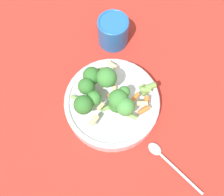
% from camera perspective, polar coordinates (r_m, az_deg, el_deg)
% --- Properties ---
extents(ground_plane, '(3.00, 3.00, 0.00)m').
position_cam_1_polar(ground_plane, '(0.68, 0.00, -1.96)').
color(ground_plane, '#B72D23').
extents(bowl, '(0.24, 0.24, 0.05)m').
position_cam_1_polar(bowl, '(0.66, 0.00, -1.16)').
color(bowl, silver).
rests_on(bowl, ground_plane).
extents(pasta_salad, '(0.19, 0.17, 0.09)m').
position_cam_1_polar(pasta_salad, '(0.59, -1.30, 1.16)').
color(pasta_salad, '#8CB766').
rests_on(pasta_salad, bowl).
extents(cup, '(0.08, 0.08, 0.09)m').
position_cam_1_polar(cup, '(0.74, 0.24, 14.35)').
color(cup, '#2366B2').
rests_on(cup, ground_plane).
extents(spoon, '(0.03, 0.17, 0.01)m').
position_cam_1_polar(spoon, '(0.66, 11.47, -12.80)').
color(spoon, silver).
rests_on(spoon, ground_plane).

